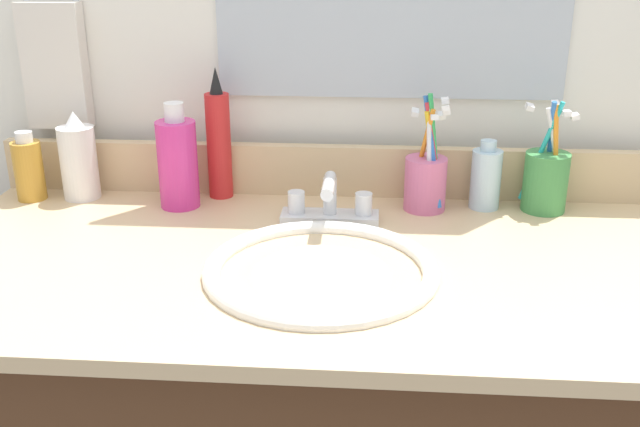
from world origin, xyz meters
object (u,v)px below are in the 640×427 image
Objects in this scene: hand_towel at (55,66)px; cup_pink at (426,179)px; bottle_soap_pink at (178,162)px; bottle_gel_clear at (486,178)px; bottle_oil_amber at (29,169)px; bottle_spray_red at (219,142)px; cup_green at (546,179)px; bottle_lotion_white at (79,160)px; faucet at (330,205)px.

cup_pink is at bearing -7.44° from hand_towel.
bottle_gel_clear is (0.52, 0.03, -0.03)m from bottle_soap_pink.
bottle_spray_red is at bearing 6.81° from bottle_oil_amber.
cup_green is (0.56, -0.03, -0.05)m from bottle_spray_red.
bottle_spray_red reaches higher than bottle_soap_pink.
bottle_gel_clear is at bearing 8.96° from cup_pink.
cup_green is at bearing -4.99° from hand_towel.
cup_pink is (0.69, -0.00, -0.00)m from bottle_oil_amber.
cup_pink is (-0.10, -0.02, 0.00)m from bottle_gel_clear.
bottle_soap_pink is 1.48× the size of bottle_oil_amber.
bottle_lotion_white is 1.28× the size of bottle_oil_amber.
hand_towel reaches higher than bottle_oil_amber.
cup_pink is at bearing -171.04° from bottle_gel_clear.
bottle_soap_pink is (0.24, -0.10, -0.14)m from hand_towel.
bottle_spray_red is at bearing 6.00° from bottle_lotion_white.
hand_towel is at bearing 172.56° from cup_pink.
bottle_gel_clear is at bearing -2.93° from bottle_spray_red.
bottle_lotion_white reaches higher than bottle_gel_clear.
cup_green is at bearing -2.96° from bottle_gel_clear.
bottle_soap_pink reaches higher than bottle_lotion_white.
bottle_gel_clear is at bearing 3.45° from bottle_soap_pink.
faucet is 0.46m from bottle_lotion_white.
cup_pink is (0.16, 0.07, 0.03)m from faucet.
bottle_gel_clear is at bearing 177.04° from cup_green.
bottle_lotion_white is 0.71m from bottle_gel_clear.
bottle_oil_amber is 0.69m from cup_pink.
bottle_lotion_white is at bearing 179.79° from cup_green.
bottle_soap_pink is 0.62m from cup_green.
bottle_gel_clear is (0.26, 0.08, 0.03)m from faucet.
hand_towel is at bearing 175.01° from cup_green.
hand_towel is 0.56m from faucet.
faucet is 0.17m from cup_pink.
bottle_oil_amber is (-0.03, -0.09, -0.16)m from hand_towel.
bottle_spray_red is 0.36m from cup_pink.
cup_green is (0.36, 0.08, 0.03)m from faucet.
hand_towel is at bearing 171.17° from bottle_spray_red.
cup_green is at bearing -0.21° from bottle_lotion_white.
cup_pink is (0.60, -0.01, -0.01)m from bottle_lotion_white.
bottle_gel_clear is (0.46, -0.02, -0.05)m from bottle_spray_red.
cup_pink is at bearing -0.01° from bottle_oil_amber.
bottle_lotion_white is 0.68× the size of bottle_spray_red.
hand_towel is at bearing 125.88° from bottle_lotion_white.
bottle_gel_clear is (0.79, 0.02, -0.00)m from bottle_oil_amber.
hand_towel is 0.18m from bottle_lotion_white.
bottle_oil_amber is 0.53× the size of bottle_spray_red.
bottle_soap_pink is at bearing -137.54° from bottle_spray_red.
hand_towel reaches higher than bottle_lotion_white.
hand_towel is 0.88m from cup_green.
cup_pink is 0.20m from cup_green.
bottle_lotion_white is 0.19m from bottle_soap_pink.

